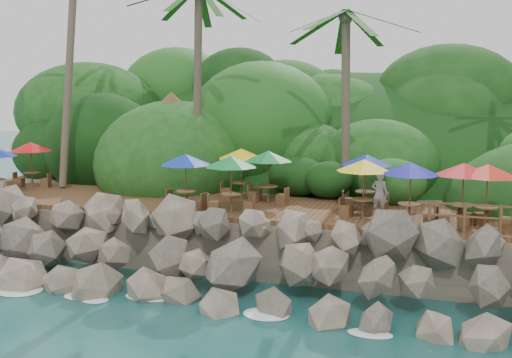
% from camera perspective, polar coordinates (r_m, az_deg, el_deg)
% --- Properties ---
extents(ground, '(140.00, 140.00, 0.00)m').
position_cam_1_polar(ground, '(19.31, -5.62, -12.56)').
color(ground, '#19514F').
rests_on(ground, ground).
extents(land_base, '(32.00, 25.20, 2.10)m').
position_cam_1_polar(land_base, '(33.82, 5.22, -1.58)').
color(land_base, gray).
rests_on(land_base, ground).
extents(jungle_hill, '(44.80, 28.00, 15.40)m').
position_cam_1_polar(jungle_hill, '(41.24, 7.50, -1.28)').
color(jungle_hill, '#143811').
rests_on(jungle_hill, ground).
extents(seawall, '(29.00, 4.00, 2.30)m').
position_cam_1_polar(seawall, '(20.70, -3.44, -7.73)').
color(seawall, gray).
rests_on(seawall, ground).
extents(terrace, '(26.00, 5.00, 0.20)m').
position_cam_1_polar(terrace, '(24.12, 0.00, -2.82)').
color(terrace, brown).
rests_on(terrace, land_base).
extents(jungle_foliage, '(44.00, 16.00, 12.00)m').
position_cam_1_polar(jungle_foliage, '(33.06, 4.81, -3.66)').
color(jungle_foliage, '#143811').
rests_on(jungle_foliage, ground).
extents(foam_line, '(25.20, 0.80, 0.06)m').
position_cam_1_polar(foam_line, '(19.56, -5.26, -12.18)').
color(foam_line, white).
rests_on(foam_line, ground).
extents(palapa, '(4.68, 4.68, 4.60)m').
position_cam_1_polar(palapa, '(29.20, -8.14, 6.15)').
color(palapa, brown).
rests_on(palapa, ground).
extents(dining_clusters, '(25.62, 4.89, 2.19)m').
position_cam_1_polar(dining_clusters, '(22.99, 2.81, 1.46)').
color(dining_clusters, brown).
rests_on(dining_clusters, terrace).
extents(waiter, '(0.66, 0.49, 1.66)m').
position_cam_1_polar(waiter, '(22.50, 11.83, -1.41)').
color(waiter, silver).
rests_on(waiter, terrace).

